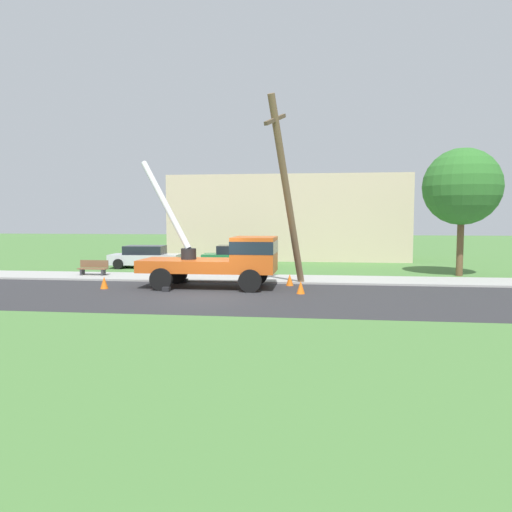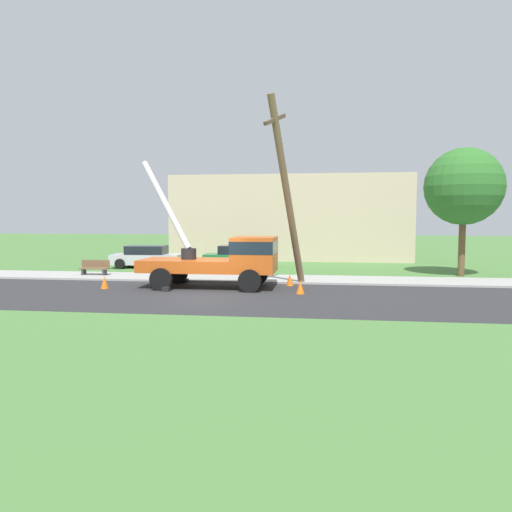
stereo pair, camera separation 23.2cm
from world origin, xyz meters
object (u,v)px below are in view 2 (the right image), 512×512
park_bench (95,268)px  roadside_tree_near (464,187)px  traffic_cone_behind (105,282)px  leaning_utility_pole (287,192)px  parked_sedan_green (238,256)px  traffic_cone_curbside (290,280)px  traffic_cone_ahead (300,287)px  parked_sedan_silver (147,257)px  utility_truck (227,257)px

park_bench → roadside_tree_near: size_ratio=0.23×
traffic_cone_behind → park_bench: 4.88m
leaning_utility_pole → parked_sedan_green: (-3.76, 8.78, -3.65)m
traffic_cone_curbside → roadside_tree_near: (9.11, 5.04, 4.61)m
traffic_cone_ahead → roadside_tree_near: size_ratio=0.08×
traffic_cone_curbside → park_bench: (-10.82, 2.15, 0.18)m
park_bench → roadside_tree_near: 20.61m
parked_sedan_silver → roadside_tree_near: roadside_tree_near is taller
leaning_utility_pole → traffic_cone_curbside: leaning_utility_pole is taller
traffic_cone_curbside → parked_sedan_green: parked_sedan_green is taller
traffic_cone_ahead → traffic_cone_curbside: (-0.60, 2.40, 0.00)m
utility_truck → traffic_cone_behind: size_ratio=12.07×
traffic_cone_behind → park_bench: size_ratio=0.35×
parked_sedan_silver → roadside_tree_near: bearing=-6.3°
traffic_cone_ahead → parked_sedan_green: (-4.48, 10.54, 0.43)m
leaning_utility_pole → utility_truck: bearing=-171.6°
traffic_cone_curbside → parked_sedan_silver: bearing=143.7°
utility_truck → traffic_cone_ahead: 3.86m
utility_truck → parked_sedan_green: size_ratio=1.50×
traffic_cone_behind → parked_sedan_green: parked_sedan_green is taller
traffic_cone_behind → traffic_cone_ahead: bearing=-2.5°
leaning_utility_pole → traffic_cone_curbside: bearing=79.5°
parked_sedan_green → park_bench: 9.17m
parked_sedan_green → roadside_tree_near: 13.99m
traffic_cone_ahead → parked_sedan_silver: 14.02m
traffic_cone_curbside → utility_truck: bearing=-159.8°
traffic_cone_behind → utility_truck: bearing=10.2°
leaning_utility_pole → traffic_cone_curbside: size_ratio=15.25×
traffic_cone_ahead → roadside_tree_near: bearing=41.2°
park_bench → leaning_utility_pole: bearing=-14.6°
roadside_tree_near → leaning_utility_pole: bearing=-148.4°
utility_truck → parked_sedan_silver: bearing=130.0°
utility_truck → roadside_tree_near: roadside_tree_near is taller
traffic_cone_ahead → parked_sedan_green: parked_sedan_green is taller
traffic_cone_behind → parked_sedan_green: (4.42, 10.16, 0.43)m
utility_truck → traffic_cone_ahead: (3.43, -1.36, -1.13)m
utility_truck → roadside_tree_near: (11.94, 6.08, 3.48)m
traffic_cone_curbside → parked_sedan_green: bearing=115.5°
parked_sedan_silver → park_bench: (-1.13, -4.96, -0.25)m
traffic_cone_ahead → parked_sedan_green: 11.46m
utility_truck → roadside_tree_near: bearing=27.0°
leaning_utility_pole → traffic_cone_behind: bearing=-170.4°
utility_truck → traffic_cone_ahead: size_ratio=12.07×
parked_sedan_silver → roadside_tree_near: (18.79, -2.08, 4.18)m
traffic_cone_ahead → parked_sedan_silver: parked_sedan_silver is taller
park_bench → traffic_cone_curbside: bearing=-11.3°
parked_sedan_silver → park_bench: 5.10m
traffic_cone_behind → traffic_cone_curbside: size_ratio=1.00×
utility_truck → roadside_tree_near: 13.84m
traffic_cone_curbside → roadside_tree_near: size_ratio=0.08×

